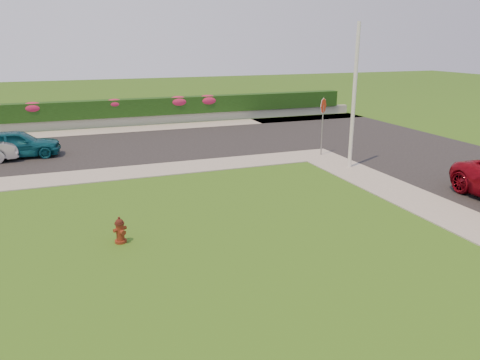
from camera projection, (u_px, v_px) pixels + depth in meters
name	position (u px, v px, depth m)	size (l,w,h in m)	color
ground	(249.00, 254.00, 12.12)	(120.00, 120.00, 0.00)	black
street_right	(479.00, 171.00, 19.72)	(8.00, 32.00, 0.04)	black
street_far	(51.00, 153.00, 23.01)	(26.00, 8.00, 0.04)	black
sidewalk_far	(21.00, 182.00, 18.19)	(24.00, 2.00, 0.04)	gray
curb_corner	(316.00, 155.00, 22.54)	(2.00, 2.00, 0.04)	gray
sidewalk_beyond	(121.00, 130.00, 28.84)	(34.00, 2.00, 0.04)	gray
retaining_wall	(118.00, 122.00, 30.11)	(34.00, 0.40, 0.60)	gray
hedge	(117.00, 108.00, 29.95)	(32.00, 0.90, 1.10)	black
fire_hydrant	(120.00, 231.00, 12.73)	(0.38, 0.37, 0.74)	#540E0D
sedan_teal	(17.00, 144.00, 21.81)	(1.54, 3.83, 1.31)	#0C4A5B
utility_pole	(354.00, 98.00, 19.48)	(0.16, 0.16, 6.05)	silver
stop_sign	(323.00, 113.00, 21.96)	(0.59, 0.49, 2.76)	slate
flower_clump_c	(33.00, 108.00, 28.13)	(1.36, 0.88, 0.68)	#C2214E
flower_clump_d	(114.00, 104.00, 29.72)	(1.22, 0.78, 0.61)	#C2214E
flower_clump_e	(178.00, 102.00, 31.12)	(1.45, 0.93, 0.73)	#C2214E
flower_clump_f	(208.00, 100.00, 31.80)	(1.46, 0.94, 0.73)	#C2214E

